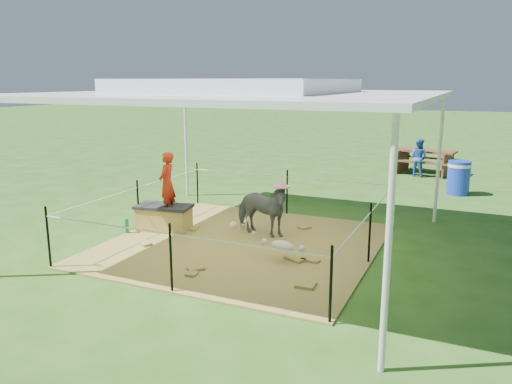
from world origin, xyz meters
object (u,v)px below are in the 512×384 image
at_px(woman, 167,178).
at_px(green_bottle, 127,226).
at_px(foal, 283,244).
at_px(picnic_table_near, 425,162).
at_px(pony, 261,210).
at_px(trash_barrel, 458,178).
at_px(distant_person, 418,158).
at_px(straw_bale, 164,219).

xyz_separation_m(woman, green_bottle, (-0.65, -0.45, -0.90)).
distance_m(foal, picnic_table_near, 9.33).
height_order(pony, foal, pony).
height_order(woman, green_bottle, woman).
relative_size(trash_barrel, picnic_table_near, 0.48).
xyz_separation_m(woman, picnic_table_near, (3.84, 8.60, -0.69)).
bearing_deg(pony, woman, 113.61).
bearing_deg(woman, distant_person, 145.79).
bearing_deg(picnic_table_near, pony, -94.67).
relative_size(pony, foal, 1.16).
distance_m(straw_bale, picnic_table_near, 9.46).
bearing_deg(pony, foal, -133.09).
xyz_separation_m(green_bottle, trash_barrel, (5.60, 6.28, 0.27)).
relative_size(straw_bale, picnic_table_near, 0.55).
height_order(straw_bale, distant_person, distant_person).
xyz_separation_m(woman, trash_barrel, (4.95, 5.83, -0.63)).
xyz_separation_m(pony, distant_person, (1.95, 7.55, 0.05)).
relative_size(woman, pony, 1.01).
bearing_deg(trash_barrel, straw_bale, -130.91).
bearing_deg(foal, trash_barrel, 85.77).
bearing_deg(pony, green_bottle, 119.68).
height_order(woman, foal, woman).
distance_m(trash_barrel, picnic_table_near, 2.98).
relative_size(straw_bale, foal, 0.97).
distance_m(woman, trash_barrel, 7.68).
relative_size(green_bottle, foal, 0.27).
distance_m(woman, distant_person, 8.83).
bearing_deg(foal, straw_bale, -177.87).
xyz_separation_m(straw_bale, foal, (2.71, -0.65, 0.06)).
bearing_deg(picnic_table_near, woman, -104.35).
height_order(woman, trash_barrel, woman).
bearing_deg(distant_person, trash_barrel, 141.79).
bearing_deg(foal, green_bottle, -167.91).
bearing_deg(green_bottle, woman, 34.70).
bearing_deg(foal, pony, 143.52).
relative_size(pony, picnic_table_near, 0.65).
bearing_deg(pony, picnic_table_near, -5.41).
xyz_separation_m(picnic_table_near, distant_person, (-0.14, -0.59, 0.20)).
distance_m(straw_bale, green_bottle, 0.72).
xyz_separation_m(green_bottle, foal, (3.26, -0.20, 0.15)).
distance_m(pony, picnic_table_near, 8.41).
distance_m(foal, distant_person, 8.73).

